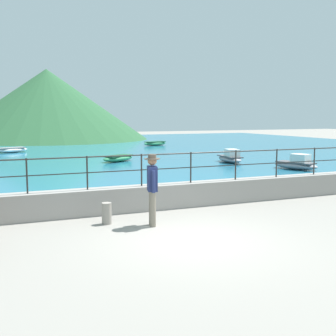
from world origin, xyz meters
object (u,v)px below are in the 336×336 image
Objects in this scene: boat_4 at (230,158)px; boat_2 at (118,158)px; bollard at (107,213)px; boat_1 at (11,150)px; person_walking at (152,186)px; boat_3 at (297,164)px; boat_0 at (155,143)px.

boat_2 is at bearing 152.74° from boat_4.
bollard is 22.15m from boat_1.
person_walking is 12.51m from boat_3.
boat_3 is at bearing 30.29° from bollard.
person_walking is at bearing -145.08° from boat_3.
person_walking reaches higher than boat_1.
bollard is at bearing -87.18° from boat_1.
person_walking is 14.39m from boat_2.
person_walking is 0.73× the size of boat_4.
person_walking is 27.37m from boat_0.
boat_3 is at bearing -51.67° from boat_1.
bollard is at bearing -133.21° from boat_4.
boat_1 is 1.00× the size of boat_3.
bollard is 0.22× the size of boat_0.
boat_0 is 13.30m from boat_2.
bollard is 12.99m from boat_3.
boat_1 is 19.85m from boat_3.
boat_2 is 1.01× the size of boat_4.
bollard is 0.22× the size of boat_4.
boat_3 and boat_4 have the same top height.
boat_3 is at bearing -89.03° from boat_0.
boat_0 is 14.44m from boat_4.
boat_3 reaches higher than bollard.
boat_3 is (11.22, 6.55, 0.06)m from bollard.
boat_1 and boat_2 have the same top height.
boat_1 is at bearing 95.21° from person_walking.
boat_1 is (-1.09, 22.12, -0.01)m from bollard.
person_walking is 0.71× the size of boat_0.
boat_1 is 1.04× the size of boat_4.
person_walking is at bearing -111.28° from boat_0.
boat_0 is (9.93, 25.49, -0.72)m from person_walking.
boat_3 is 4.17m from boat_4.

